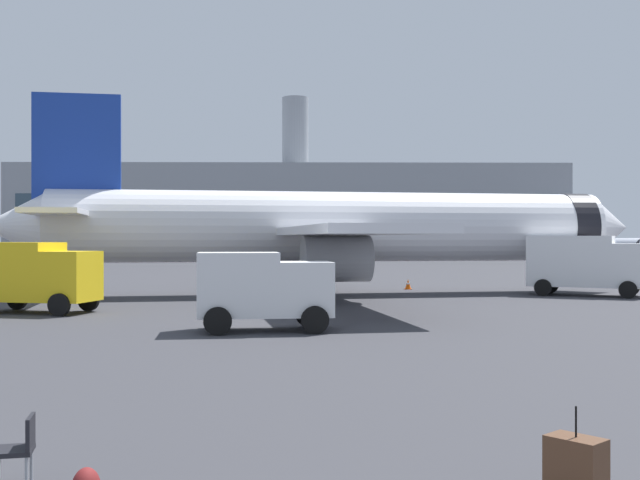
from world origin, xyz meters
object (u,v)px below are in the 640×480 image
at_px(fuel_truck, 586,263).
at_px(safety_cone_near, 408,284).
at_px(airplane_taxiing, 621,246).
at_px(airplane_at_gate, 330,227).
at_px(rolling_suitcase, 576,467).
at_px(cargo_van, 263,287).
at_px(service_truck, 36,274).
at_px(gate_chair, 19,446).

relative_size(fuel_truck, safety_cone_near, 10.59).
xyz_separation_m(airplane_taxiing, safety_cone_near, (-37.75, -61.31, -1.73)).
bearing_deg(fuel_truck, safety_cone_near, 148.43).
xyz_separation_m(airplane_at_gate, rolling_suitcase, (1.91, -33.30, -3.27)).
height_order(cargo_van, rolling_suitcase, cargo_van).
bearing_deg(rolling_suitcase, service_truck, 121.75).
xyz_separation_m(service_truck, rolling_suitcase, (14.32, -23.15, -1.22)).
height_order(airplane_at_gate, gate_chair, airplane_at_gate).
bearing_deg(service_truck, safety_cone_near, 40.13).
height_order(fuel_truck, gate_chair, fuel_truck).
distance_m(fuel_truck, safety_cone_near, 10.43).
xyz_separation_m(cargo_van, safety_cone_near, (7.50, 20.95, -1.15)).
bearing_deg(airplane_at_gate, cargo_van, -99.21).
height_order(fuel_truck, cargo_van, fuel_truck).
xyz_separation_m(service_truck, safety_cone_near, (17.22, 14.51, -1.31)).
relative_size(service_truck, fuel_truck, 0.80).
bearing_deg(cargo_van, fuel_truck, 43.65).
height_order(airplane_at_gate, service_truck, airplane_at_gate).
distance_m(airplane_at_gate, fuel_truck, 13.77).
xyz_separation_m(rolling_suitcase, gate_chair, (-6.67, 0.63, 0.11)).
distance_m(airplane_taxiing, safety_cone_near, 72.03).
bearing_deg(airplane_taxiing, cargo_van, -118.81).
bearing_deg(cargo_van, gate_chair, -97.33).
bearing_deg(service_truck, gate_chair, -71.22).
bearing_deg(cargo_van, airplane_at_gate, 80.79).
height_order(airplane_taxiing, gate_chair, airplane_taxiing).
height_order(cargo_van, gate_chair, cargo_van).
height_order(service_truck, fuel_truck, fuel_truck).
relative_size(cargo_van, safety_cone_near, 7.53).
relative_size(airplane_taxiing, safety_cone_near, 32.58).
distance_m(cargo_van, rolling_suitcase, 17.36).
height_order(safety_cone_near, gate_chair, gate_chair).
bearing_deg(airplane_at_gate, gate_chair, -98.29).
xyz_separation_m(airplane_at_gate, gate_chair, (-4.76, -32.67, -3.16)).
relative_size(service_truck, cargo_van, 1.13).
height_order(service_truck, safety_cone_near, service_truck).
relative_size(fuel_truck, gate_chair, 7.50).
xyz_separation_m(airplane_at_gate, fuel_truck, (13.61, -1.05, -1.88)).
distance_m(cargo_van, safety_cone_near, 22.28).
bearing_deg(safety_cone_near, fuel_truck, -31.57).
distance_m(airplane_taxiing, gate_chair, 109.14).
height_order(airplane_at_gate, airplane_taxiing, airplane_at_gate).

